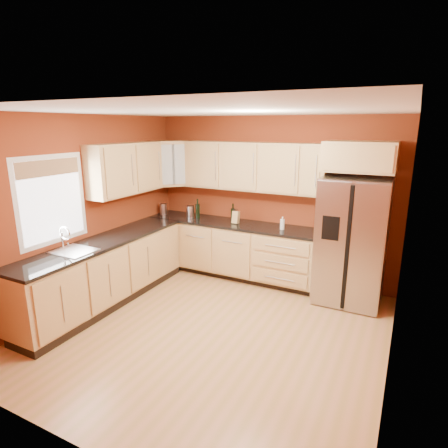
{
  "coord_description": "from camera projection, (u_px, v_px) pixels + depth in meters",
  "views": [
    {
      "loc": [
        2.01,
        -3.62,
        2.46
      ],
      "look_at": [
        -0.28,
        0.9,
        1.11
      ],
      "focal_mm": 30.0,
      "sensor_mm": 36.0,
      "label": 1
    }
  ],
  "objects": [
    {
      "name": "canister_left",
      "position": [
        190.0,
        212.0,
        6.36
      ],
      "size": [
        0.17,
        0.17,
        0.21
      ],
      "primitive_type": "cylinder",
      "rotation": [
        0.0,
        0.0,
        -0.42
      ],
      "color": "silver",
      "rests_on": "countertop_back"
    },
    {
      "name": "wine_bottle_a",
      "position": [
        198.0,
        208.0,
        6.35
      ],
      "size": [
        0.08,
        0.08,
        0.33
      ],
      "primitive_type": null,
      "rotation": [
        0.0,
        0.0,
        -0.05
      ],
      "color": "black",
      "rests_on": "countertop_back"
    },
    {
      "name": "base_cabinets_back",
      "position": [
        231.0,
        250.0,
        6.22
      ],
      "size": [
        2.9,
        0.6,
        0.88
      ],
      "primitive_type": "cube",
      "color": "tan",
      "rests_on": "floor"
    },
    {
      "name": "wall_right",
      "position": [
        402.0,
        255.0,
        3.42
      ],
      "size": [
        0.04,
        4.0,
        2.6
      ],
      "primitive_type": "cube",
      "color": "maroon",
      "rests_on": "floor"
    },
    {
      "name": "floor",
      "position": [
        211.0,
        330.0,
        4.63
      ],
      "size": [
        4.0,
        4.0,
        0.0
      ],
      "primitive_type": "plane",
      "color": "#AD8343",
      "rests_on": "ground"
    },
    {
      "name": "wine_bottle_b",
      "position": [
        233.0,
        213.0,
        6.1
      ],
      "size": [
        0.08,
        0.08,
        0.3
      ],
      "primitive_type": null,
      "rotation": [
        0.0,
        0.0,
        0.2
      ],
      "color": "black",
      "rests_on": "countertop_back"
    },
    {
      "name": "wall_front",
      "position": [
        70.0,
        299.0,
        2.57
      ],
      "size": [
        4.0,
        0.04,
        2.6
      ],
      "primitive_type": "cube",
      "color": "maroon",
      "rests_on": "floor"
    },
    {
      "name": "upper_cabinets_back",
      "position": [
        253.0,
        167.0,
        5.85
      ],
      "size": [
        2.3,
        0.33,
        0.75
      ],
      "primitive_type": "cube",
      "color": "tan",
      "rests_on": "wall_back"
    },
    {
      "name": "over_fridge_cabinet",
      "position": [
        360.0,
        156.0,
        4.98
      ],
      "size": [
        0.92,
        0.6,
        0.4
      ],
      "primitive_type": "cube",
      "color": "tan",
      "rests_on": "wall_back"
    },
    {
      "name": "window",
      "position": [
        52.0,
        200.0,
        4.66
      ],
      "size": [
        0.03,
        0.9,
        1.0
      ],
      "primitive_type": "cube",
      "color": "white",
      "rests_on": "wall_left"
    },
    {
      "name": "ceiling",
      "position": [
        209.0,
        111.0,
        3.96
      ],
      "size": [
        4.0,
        4.0,
        0.0
      ],
      "primitive_type": "plane",
      "color": "silver",
      "rests_on": "wall_back"
    },
    {
      "name": "wall_left",
      "position": [
        84.0,
        211.0,
        5.17
      ],
      "size": [
        0.04,
        4.0,
        2.6
      ],
      "primitive_type": "cube",
      "color": "maroon",
      "rests_on": "floor"
    },
    {
      "name": "canister_right",
      "position": [
        163.0,
        209.0,
        6.58
      ],
      "size": [
        0.14,
        0.14,
        0.2
      ],
      "primitive_type": "cylinder",
      "rotation": [
        0.0,
        0.0,
        -0.18
      ],
      "color": "silver",
      "rests_on": "countertop_back"
    },
    {
      "name": "countertop_left",
      "position": [
        103.0,
        242.0,
        5.14
      ],
      "size": [
        0.62,
        2.8,
        0.04
      ],
      "primitive_type": "cube",
      "color": "black",
      "rests_on": "base_cabinets_left"
    },
    {
      "name": "sink_faucet",
      "position": [
        73.0,
        240.0,
        4.66
      ],
      "size": [
        0.5,
        0.42,
        0.3
      ],
      "primitive_type": null,
      "color": "silver",
      "rests_on": "countertop_left"
    },
    {
      "name": "soap_dispenser",
      "position": [
        282.0,
        223.0,
        5.66
      ],
      "size": [
        0.08,
        0.08,
        0.2
      ],
      "primitive_type": "cylinder",
      "rotation": [
        0.0,
        0.0,
        0.2
      ],
      "color": "white",
      "rests_on": "countertop_back"
    },
    {
      "name": "corner_upper_cabinet",
      "position": [
        171.0,
        163.0,
        6.33
      ],
      "size": [
        0.67,
        0.67,
        0.75
      ],
      "primitive_type": "cube",
      "rotation": [
        0.0,
        0.0,
        0.79
      ],
      "color": "tan",
      "rests_on": "wall_back"
    },
    {
      "name": "knife_block",
      "position": [
        236.0,
        217.0,
        6.01
      ],
      "size": [
        0.1,
        0.09,
        0.2
      ],
      "primitive_type": "cube",
      "rotation": [
        0.0,
        0.0,
        0.01
      ],
      "color": "tan",
      "rests_on": "countertop_back"
    },
    {
      "name": "wall_back",
      "position": [
        270.0,
        199.0,
        6.02
      ],
      "size": [
        4.0,
        0.04,
        2.6
      ],
      "primitive_type": "cube",
      "color": "maroon",
      "rests_on": "floor"
    },
    {
      "name": "base_cabinets_left",
      "position": [
        105.0,
        273.0,
        5.26
      ],
      "size": [
        0.6,
        2.8,
        0.88
      ],
      "primitive_type": "cube",
      "color": "tan",
      "rests_on": "floor"
    },
    {
      "name": "refrigerator",
      "position": [
        352.0,
        241.0,
        5.21
      ],
      "size": [
        0.9,
        0.75,
        1.78
      ],
      "primitive_type": "cube",
      "color": "silver",
      "rests_on": "floor"
    },
    {
      "name": "countertop_back",
      "position": [
        231.0,
        224.0,
        6.1
      ],
      "size": [
        2.9,
        0.62,
        0.04
      ],
      "primitive_type": "cube",
      "color": "black",
      "rests_on": "base_cabinets_back"
    },
    {
      "name": "upper_cabinets_left",
      "position": [
        126.0,
        169.0,
        5.59
      ],
      "size": [
        0.33,
        1.35,
        0.75
      ],
      "primitive_type": "cube",
      "color": "tan",
      "rests_on": "wall_left"
    }
  ]
}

